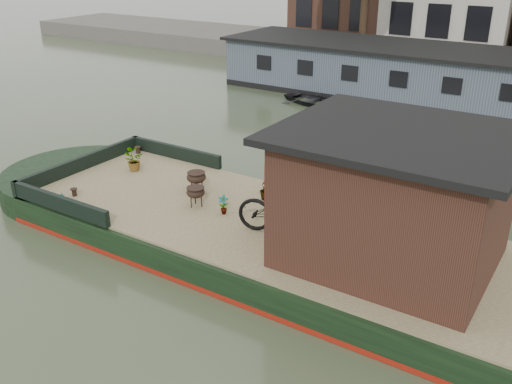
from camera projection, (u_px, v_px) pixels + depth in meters
The scene contains 18 objects.
ground at pixel (284, 256), 11.78m from camera, with size 120.00×120.00×0.00m, color #2B3723.
houseboat_hull at pixel (231, 228), 12.33m from camera, with size 14.01×4.02×0.60m.
houseboat_deck at pixel (284, 229), 11.53m from camera, with size 11.80×3.80×0.05m, color #9D8D61.
bow_bulwark at pixel (106, 170), 13.96m from camera, with size 3.00×4.00×0.35m.
cabin at pixel (394, 196), 9.94m from camera, with size 4.00×3.50×2.42m.
bicycle at pixel (288, 210), 11.04m from camera, with size 0.71×2.04×1.07m, color black.
potted_plant_a at pixel (223, 205), 12.02m from camera, with size 0.23×0.15×0.43m, color brown.
potted_plant_b at pixel (293, 201), 12.28m from camera, with size 0.19×0.16×0.35m, color maroon.
potted_plant_c at pixel (133, 160), 14.30m from camera, with size 0.49×0.42×0.54m, color #AE6E32.
potted_plant_d at pixel (266, 189), 12.70m from camera, with size 0.27×0.27×0.49m, color brown.
potted_plant_e at pixel (62, 199), 12.50m from camera, with size 0.14×0.09×0.26m, color #A2482F.
brazier_front at pixel (196, 182), 13.13m from camera, with size 0.44×0.44×0.47m, color black, non-canonical shape.
brazier_rear at pixel (196, 197), 12.38m from camera, with size 0.41×0.41×0.45m, color black, non-canonical shape.
bollard_port at pixel (138, 150), 15.54m from camera, with size 0.17×0.17×0.19m, color black.
bollard_stbd at pixel (74, 192), 12.93m from camera, with size 0.16×0.16×0.18m, color black.
dinghy at pixel (314, 97), 22.71m from camera, with size 1.92×2.69×0.56m, color black.
far_houseboat at pixel (466, 82), 22.16m from camera, with size 20.40×4.40×2.11m.
quay at pixel (499, 67), 27.37m from camera, with size 60.00×6.00×0.90m, color #47443F.
Camera 1 is at (5.07, -8.93, 5.95)m, focal length 40.00 mm.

